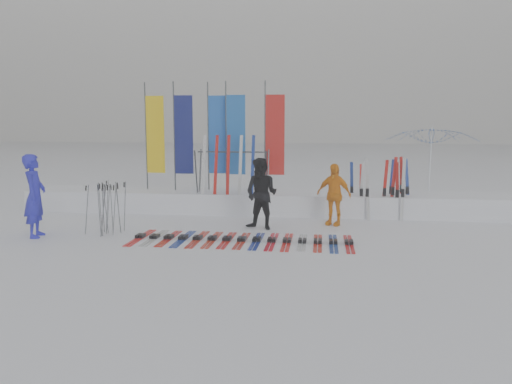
# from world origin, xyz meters

# --- Properties ---
(ground) EXTENTS (120.00, 120.00, 0.00)m
(ground) POSITION_xyz_m (0.00, 0.00, 0.00)
(ground) COLOR white
(ground) RESTS_ON ground
(snow_bank) EXTENTS (14.00, 1.60, 0.60)m
(snow_bank) POSITION_xyz_m (0.00, 4.60, 0.30)
(snow_bank) COLOR white
(snow_bank) RESTS_ON ground
(person_blue) EXTENTS (0.61, 0.78, 1.89)m
(person_blue) POSITION_xyz_m (-4.74, 0.69, 0.95)
(person_blue) COLOR #2122C2
(person_blue) RESTS_ON ground
(person_black) EXTENTS (1.04, 0.93, 1.75)m
(person_black) POSITION_xyz_m (0.25, 2.21, 0.87)
(person_black) COLOR black
(person_black) RESTS_ON ground
(person_yellow) EXTENTS (1.00, 0.75, 1.58)m
(person_yellow) POSITION_xyz_m (2.02, 2.95, 0.79)
(person_yellow) COLOR orange
(person_yellow) RESTS_ON ground
(tent_canopy) EXTENTS (3.31, 3.35, 2.56)m
(tent_canopy) POSITION_xyz_m (5.02, 6.13, 1.28)
(tent_canopy) COLOR white
(tent_canopy) RESTS_ON ground
(ski_row) EXTENTS (4.83, 1.69, 0.07)m
(ski_row) POSITION_xyz_m (-0.02, 0.88, 0.04)
(ski_row) COLOR red
(ski_row) RESTS_ON ground
(pole_cluster) EXTENTS (0.91, 0.71, 1.25)m
(pole_cluster) POSITION_xyz_m (-3.26, 1.21, 0.60)
(pole_cluster) COLOR #595B60
(pole_cluster) RESTS_ON ground
(feather_flags) EXTENTS (4.21, 0.29, 3.20)m
(feather_flags) POSITION_xyz_m (-1.53, 4.74, 2.24)
(feather_flags) COLOR #383A3F
(feather_flags) RESTS_ON ground
(ski_rack) EXTENTS (2.04, 0.80, 1.23)m
(ski_rack) POSITION_xyz_m (-0.82, 4.20, 1.38)
(ski_rack) COLOR #383A3F
(ski_rack) RESTS_ON ground
(upright_skis) EXTENTS (1.61, 1.08, 1.69)m
(upright_skis) POSITION_xyz_m (3.42, 4.25, 0.80)
(upright_skis) COLOR navy
(upright_skis) RESTS_ON ground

